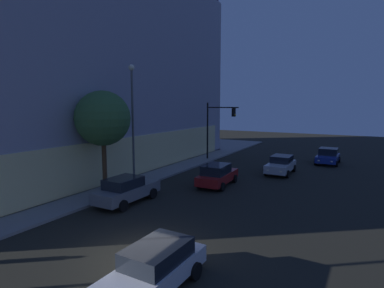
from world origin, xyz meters
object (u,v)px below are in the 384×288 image
at_px(modern_building, 48,58).
at_px(sidewalk_tree, 103,119).
at_px(car_red, 217,175).
at_px(car_silver, 281,165).
at_px(traffic_light_far_corner, 217,122).
at_px(car_grey, 127,190).
at_px(street_lamp_sidewalk, 133,112).
at_px(car_blue, 328,156).
at_px(car_white, 153,269).

relative_size(modern_building, sidewalk_tree, 4.97).
relative_size(sidewalk_tree, car_red, 1.52).
distance_m(sidewalk_tree, car_silver, 16.06).
distance_m(traffic_light_far_corner, car_red, 11.11).
height_order(traffic_light_far_corner, car_grey, traffic_light_far_corner).
height_order(street_lamp_sidewalk, car_blue, street_lamp_sidewalk).
height_order(car_white, car_red, car_red).
xyz_separation_m(modern_building, traffic_light_far_corner, (9.68, -14.53, -6.67)).
xyz_separation_m(sidewalk_tree, car_silver, (12.31, -9.32, -4.42)).
xyz_separation_m(sidewalk_tree, car_white, (-7.71, -9.76, -4.45)).
xyz_separation_m(street_lamp_sidewalk, car_blue, (17.19, -11.85, -4.86)).
distance_m(modern_building, car_red, 21.47).
xyz_separation_m(traffic_light_far_corner, car_white, (-23.01, -8.18, -3.46)).
bearing_deg(car_red, modern_building, 90.22).
xyz_separation_m(modern_building, car_blue, (13.86, -25.50, -10.12)).
height_order(sidewalk_tree, car_silver, sidewalk_tree).
bearing_deg(car_white, car_grey, 45.99).
height_order(car_white, car_grey, car_grey).
xyz_separation_m(car_white, car_blue, (27.19, -2.79, 0.01)).
bearing_deg(sidewalk_tree, car_white, -128.30).
distance_m(street_lamp_sidewalk, sidewalk_tree, 2.43).
bearing_deg(traffic_light_far_corner, car_silver, -111.12).
bearing_deg(car_blue, car_red, 154.64).
relative_size(traffic_light_far_corner, street_lamp_sidewalk, 0.70).
relative_size(car_grey, car_blue, 1.12).
bearing_deg(car_red, car_blue, -25.36).
height_order(car_silver, car_blue, car_blue).
bearing_deg(modern_building, traffic_light_far_corner, -56.34).
relative_size(modern_building, car_silver, 7.78).
bearing_deg(car_white, street_lamp_sidewalk, 42.19).
relative_size(car_white, car_silver, 1.02).
height_order(traffic_light_far_corner, car_blue, traffic_light_far_corner).
bearing_deg(car_red, sidewalk_tree, 133.43).
distance_m(street_lamp_sidewalk, car_blue, 21.44).
distance_m(modern_building, traffic_light_far_corner, 18.69).
bearing_deg(street_lamp_sidewalk, car_grey, -147.56).
bearing_deg(sidewalk_tree, car_grey, -108.78).
relative_size(car_red, car_blue, 1.10).
height_order(car_grey, car_red, car_grey).
relative_size(car_silver, car_blue, 1.07).
height_order(modern_building, car_red, modern_building).
xyz_separation_m(traffic_light_far_corner, car_silver, (-2.99, -7.73, -3.43)).
xyz_separation_m(modern_building, sidewalk_tree, (-5.62, -12.95, -5.68)).
height_order(street_lamp_sidewalk, car_white, street_lamp_sidewalk).
bearing_deg(car_white, traffic_light_far_corner, 19.57).
height_order(modern_building, car_blue, modern_building).
relative_size(traffic_light_far_corner, car_blue, 1.49).
xyz_separation_m(street_lamp_sidewalk, car_silver, (10.03, -8.61, -4.84)).
bearing_deg(sidewalk_tree, street_lamp_sidewalk, -17.05).
relative_size(traffic_light_far_corner, car_silver, 1.40).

